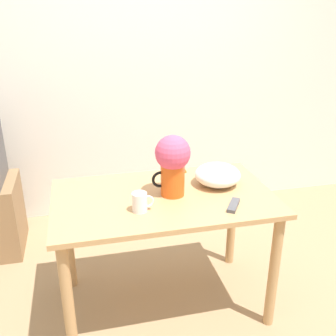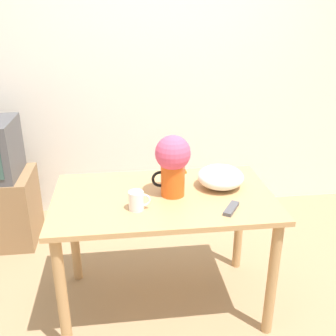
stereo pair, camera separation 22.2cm
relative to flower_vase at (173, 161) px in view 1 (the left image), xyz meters
name	(u,v)px [view 1 (the left image)]	position (x,y,z in m)	size (l,w,h in m)	color
ground_plane	(194,324)	(0.08, -0.24, -0.98)	(12.00, 12.00, 0.00)	#9E7F5B
wall_back	(143,68)	(0.08, 1.38, 0.32)	(8.00, 0.05, 2.60)	silver
table	(164,214)	(-0.05, -0.01, -0.33)	(1.27, 0.76, 0.77)	tan
flower_vase	(173,161)	(0.00, 0.00, 0.00)	(0.22, 0.20, 0.36)	#E05619
coffee_mug	(140,202)	(-0.22, -0.16, -0.16)	(0.12, 0.08, 0.11)	white
white_bowl	(218,175)	(0.30, 0.07, -0.15)	(0.28, 0.28, 0.13)	white
remote_control	(234,205)	(0.29, -0.23, -0.20)	(0.12, 0.16, 0.02)	#4C4C51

